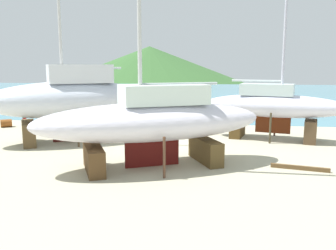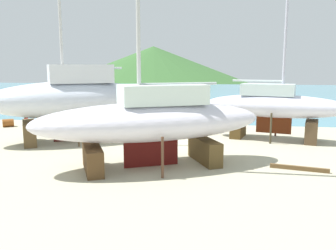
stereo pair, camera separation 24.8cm
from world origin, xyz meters
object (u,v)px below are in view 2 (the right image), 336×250
at_px(sailboat_large_starboard, 274,106).
at_px(sailboat_mid_port, 152,120).
at_px(worker, 26,117).
at_px(barrel_rust_mid, 8,123).
at_px(sailboat_small_center, 73,98).
at_px(barrel_tar_black, 172,132).

distance_m(sailboat_large_starboard, sailboat_mid_port, 9.52).
distance_m(sailboat_large_starboard, worker, 17.62).
distance_m(sailboat_mid_port, barrel_rust_mid, 15.96).
xyz_separation_m(sailboat_small_center, worker, (-5.23, 3.44, -1.75)).
bearing_deg(sailboat_small_center, worker, -63.83).
bearing_deg(sailboat_large_starboard, sailboat_small_center, -155.78).
height_order(sailboat_small_center, barrel_rust_mid, sailboat_small_center).
distance_m(sailboat_small_center, worker, 6.50).
bearing_deg(barrel_rust_mid, barrel_tar_black, -8.98).
bearing_deg(worker, sailboat_small_center, 128.91).
xyz_separation_m(sailboat_small_center, barrel_rust_mid, (-7.10, 4.06, -2.35)).
relative_size(sailboat_small_center, sailboat_large_starboard, 1.11).
relative_size(sailboat_large_starboard, worker, 9.21).
bearing_deg(barrel_tar_black, worker, 172.68).
bearing_deg(worker, sailboat_mid_port, 124.95).
bearing_deg(sailboat_mid_port, barrel_tar_black, -115.28).
height_order(sailboat_large_starboard, worker, sailboat_large_starboard).
bearing_deg(barrel_tar_black, sailboat_small_center, -161.01).
height_order(sailboat_small_center, worker, sailboat_small_center).
height_order(sailboat_small_center, sailboat_mid_port, sailboat_small_center).
distance_m(sailboat_small_center, barrel_rust_mid, 8.51).
bearing_deg(sailboat_large_starboard, barrel_rust_mid, -171.16).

